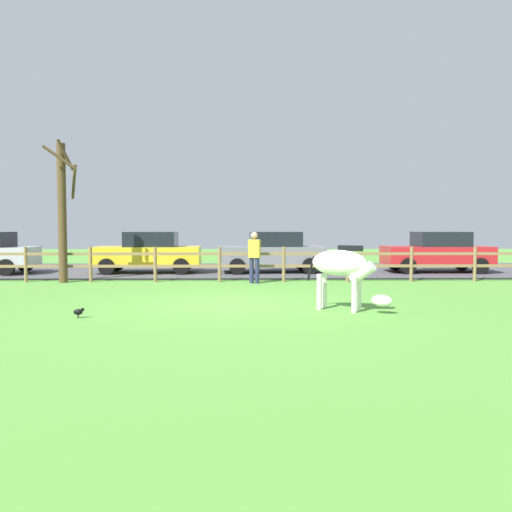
{
  "coord_description": "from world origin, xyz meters",
  "views": [
    {
      "loc": [
        0.46,
        -12.22,
        1.82
      ],
      "look_at": [
        0.66,
        1.36,
        1.05
      ],
      "focal_mm": 37.02,
      "sensor_mm": 36.0,
      "label": 1
    }
  ],
  "objects_px": {
    "parked_car_red": "(437,252)",
    "parked_car_yellow": "(148,252)",
    "bare_tree": "(62,209)",
    "visitor_near_fence": "(254,255)",
    "zebra": "(343,268)",
    "crow_on_grass": "(79,312)",
    "parked_car_grey": "(272,252)"
  },
  "relations": [
    {
      "from": "crow_on_grass",
      "to": "parked_car_red",
      "type": "height_order",
      "value": "parked_car_red"
    },
    {
      "from": "parked_car_red",
      "to": "parked_car_yellow",
      "type": "bearing_deg",
      "value": -179.47
    },
    {
      "from": "parked_car_red",
      "to": "visitor_near_fence",
      "type": "relative_size",
      "value": 2.44
    },
    {
      "from": "bare_tree",
      "to": "zebra",
      "type": "xyz_separation_m",
      "value": [
        8.0,
        -5.8,
        -1.44
      ]
    },
    {
      "from": "bare_tree",
      "to": "parked_car_red",
      "type": "xyz_separation_m",
      "value": [
        13.27,
        3.15,
        -1.52
      ]
    },
    {
      "from": "zebra",
      "to": "parked_car_red",
      "type": "relative_size",
      "value": 0.43
    },
    {
      "from": "crow_on_grass",
      "to": "parked_car_grey",
      "type": "xyz_separation_m",
      "value": [
        4.29,
        9.8,
        0.72
      ]
    },
    {
      "from": "crow_on_grass",
      "to": "parked_car_red",
      "type": "relative_size",
      "value": 0.05
    },
    {
      "from": "crow_on_grass",
      "to": "parked_car_yellow",
      "type": "distance_m",
      "value": 9.72
    },
    {
      "from": "crow_on_grass",
      "to": "visitor_near_fence",
      "type": "bearing_deg",
      "value": 60.69
    },
    {
      "from": "bare_tree",
      "to": "visitor_near_fence",
      "type": "distance_m",
      "value": 6.34
    },
    {
      "from": "parked_car_red",
      "to": "visitor_near_fence",
      "type": "distance_m",
      "value": 7.89
    },
    {
      "from": "bare_tree",
      "to": "visitor_near_fence",
      "type": "relative_size",
      "value": 2.78
    },
    {
      "from": "crow_on_grass",
      "to": "parked_car_grey",
      "type": "height_order",
      "value": "parked_car_grey"
    },
    {
      "from": "zebra",
      "to": "parked_car_red",
      "type": "bearing_deg",
      "value": 59.51
    },
    {
      "from": "bare_tree",
      "to": "visitor_near_fence",
      "type": "bearing_deg",
      "value": -2.73
    },
    {
      "from": "zebra",
      "to": "visitor_near_fence",
      "type": "bearing_deg",
      "value": 108.47
    },
    {
      "from": "visitor_near_fence",
      "to": "parked_car_red",
      "type": "bearing_deg",
      "value": 25.85
    },
    {
      "from": "parked_car_yellow",
      "to": "bare_tree",
      "type": "bearing_deg",
      "value": -125.37
    },
    {
      "from": "zebra",
      "to": "parked_car_grey",
      "type": "distance_m",
      "value": 9.02
    },
    {
      "from": "bare_tree",
      "to": "crow_on_grass",
      "type": "bearing_deg",
      "value": -68.63
    },
    {
      "from": "zebra",
      "to": "parked_car_red",
      "type": "distance_m",
      "value": 10.38
    },
    {
      "from": "crow_on_grass",
      "to": "bare_tree",
      "type": "bearing_deg",
      "value": 111.37
    },
    {
      "from": "zebra",
      "to": "parked_car_yellow",
      "type": "relative_size",
      "value": 0.42
    },
    {
      "from": "parked_car_yellow",
      "to": "visitor_near_fence",
      "type": "xyz_separation_m",
      "value": [
        4.0,
        -3.34,
        0.06
      ]
    },
    {
      "from": "zebra",
      "to": "parked_car_grey",
      "type": "height_order",
      "value": "parked_car_grey"
    },
    {
      "from": "crow_on_grass",
      "to": "visitor_near_fence",
      "type": "relative_size",
      "value": 0.13
    },
    {
      "from": "bare_tree",
      "to": "zebra",
      "type": "distance_m",
      "value": 9.98
    },
    {
      "from": "zebra",
      "to": "parked_car_yellow",
      "type": "distance_m",
      "value": 10.59
    },
    {
      "from": "bare_tree",
      "to": "zebra",
      "type": "bearing_deg",
      "value": -35.93
    },
    {
      "from": "visitor_near_fence",
      "to": "zebra",
      "type": "bearing_deg",
      "value": -71.53
    },
    {
      "from": "bare_tree",
      "to": "parked_car_red",
      "type": "height_order",
      "value": "bare_tree"
    }
  ]
}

